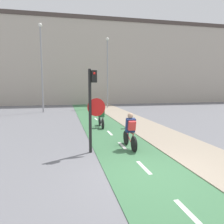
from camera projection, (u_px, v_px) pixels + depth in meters
The scene contains 9 objects.
ground_plane at pixel (150, 175), 6.17m from camera, with size 120.00×120.00×0.00m, color slate.
bike_lane at pixel (150, 174), 6.18m from camera, with size 2.47×60.00×0.02m.
sidewalk_strip at pixel (224, 167), 6.70m from camera, with size 2.40×60.00×0.05m.
building_row_background at pixel (80, 63), 30.64m from camera, with size 60.00×5.20×11.44m.
traffic_light_pole at pixel (92, 101), 8.02m from camera, with size 0.67×0.25×3.10m.
street_lamp_far at pixel (41, 60), 20.05m from camera, with size 0.36×0.36×8.12m.
street_lamp_sidewalk at pixel (107, 66), 24.23m from camera, with size 0.36×0.36×7.75m.
cyclist_near at pixel (130, 131), 8.66m from camera, with size 0.46×1.69×1.43m.
cyclist_far at pixel (101, 117), 13.06m from camera, with size 0.46×1.68×1.42m.
Camera 1 is at (-2.34, -5.54, 2.50)m, focal length 35.00 mm.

